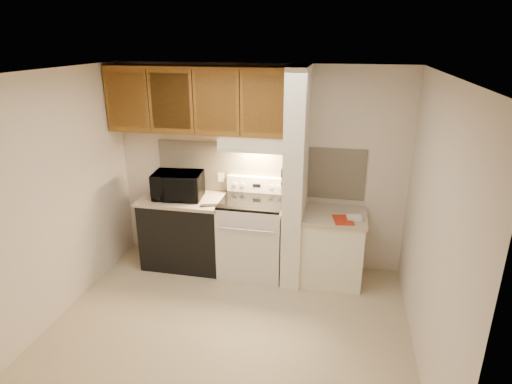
# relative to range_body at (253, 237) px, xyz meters

# --- Properties ---
(floor) EXTENTS (3.60, 3.60, 0.00)m
(floor) POSITION_rel_range_body_xyz_m (0.00, -1.16, -0.46)
(floor) COLOR #BFAD89
(floor) RESTS_ON ground
(ceiling) EXTENTS (3.60, 3.60, 0.00)m
(ceiling) POSITION_rel_range_body_xyz_m (0.00, -1.16, 2.04)
(ceiling) COLOR white
(ceiling) RESTS_ON wall_back
(wall_back) EXTENTS (3.60, 2.50, 0.02)m
(wall_back) POSITION_rel_range_body_xyz_m (0.00, 0.34, 0.79)
(wall_back) COLOR beige
(wall_back) RESTS_ON floor
(wall_left) EXTENTS (0.02, 3.00, 2.50)m
(wall_left) POSITION_rel_range_body_xyz_m (-1.80, -1.16, 0.79)
(wall_left) COLOR beige
(wall_left) RESTS_ON floor
(wall_right) EXTENTS (0.02, 3.00, 2.50)m
(wall_right) POSITION_rel_range_body_xyz_m (1.80, -1.16, 0.79)
(wall_right) COLOR beige
(wall_right) RESTS_ON floor
(backsplash) EXTENTS (2.60, 0.02, 0.63)m
(backsplash) POSITION_rel_range_body_xyz_m (0.00, 0.33, 0.78)
(backsplash) COLOR beige
(backsplash) RESTS_ON wall_back
(range_body) EXTENTS (0.76, 0.65, 0.92)m
(range_body) POSITION_rel_range_body_xyz_m (0.00, 0.00, 0.00)
(range_body) COLOR silver
(range_body) RESTS_ON floor
(oven_window) EXTENTS (0.50, 0.01, 0.30)m
(oven_window) POSITION_rel_range_body_xyz_m (0.00, -0.32, 0.04)
(oven_window) COLOR black
(oven_window) RESTS_ON range_body
(oven_handle) EXTENTS (0.65, 0.02, 0.02)m
(oven_handle) POSITION_rel_range_body_xyz_m (0.00, -0.35, 0.26)
(oven_handle) COLOR silver
(oven_handle) RESTS_ON range_body
(cooktop) EXTENTS (0.74, 0.64, 0.03)m
(cooktop) POSITION_rel_range_body_xyz_m (0.00, 0.00, 0.48)
(cooktop) COLOR black
(cooktop) RESTS_ON range_body
(range_backguard) EXTENTS (0.76, 0.08, 0.20)m
(range_backguard) POSITION_rel_range_body_xyz_m (0.00, 0.28, 0.59)
(range_backguard) COLOR silver
(range_backguard) RESTS_ON range_body
(range_display) EXTENTS (0.10, 0.01, 0.04)m
(range_display) POSITION_rel_range_body_xyz_m (0.00, 0.24, 0.59)
(range_display) COLOR black
(range_display) RESTS_ON range_backguard
(range_knob_left_outer) EXTENTS (0.05, 0.02, 0.05)m
(range_knob_left_outer) POSITION_rel_range_body_xyz_m (-0.28, 0.24, 0.59)
(range_knob_left_outer) COLOR silver
(range_knob_left_outer) RESTS_ON range_backguard
(range_knob_left_inner) EXTENTS (0.05, 0.02, 0.05)m
(range_knob_left_inner) POSITION_rel_range_body_xyz_m (-0.18, 0.24, 0.59)
(range_knob_left_inner) COLOR silver
(range_knob_left_inner) RESTS_ON range_backguard
(range_knob_right_inner) EXTENTS (0.05, 0.02, 0.05)m
(range_knob_right_inner) POSITION_rel_range_body_xyz_m (0.18, 0.24, 0.59)
(range_knob_right_inner) COLOR silver
(range_knob_right_inner) RESTS_ON range_backguard
(range_knob_right_outer) EXTENTS (0.05, 0.02, 0.05)m
(range_knob_right_outer) POSITION_rel_range_body_xyz_m (0.28, 0.24, 0.59)
(range_knob_right_outer) COLOR silver
(range_knob_right_outer) RESTS_ON range_backguard
(dishwasher_front) EXTENTS (1.00, 0.63, 0.87)m
(dishwasher_front) POSITION_rel_range_body_xyz_m (-0.88, 0.01, -0.03)
(dishwasher_front) COLOR black
(dishwasher_front) RESTS_ON floor
(left_countertop) EXTENTS (1.04, 0.67, 0.04)m
(left_countertop) POSITION_rel_range_body_xyz_m (-0.88, 0.01, 0.43)
(left_countertop) COLOR tan
(left_countertop) RESTS_ON dishwasher_front
(spoon_rest) EXTENTS (0.22, 0.13, 0.01)m
(spoon_rest) POSITION_rel_range_body_xyz_m (-0.48, -0.19, 0.46)
(spoon_rest) COLOR black
(spoon_rest) RESTS_ON left_countertop
(teal_jar) EXTENTS (0.11, 0.11, 0.09)m
(teal_jar) POSITION_rel_range_body_xyz_m (-1.23, 0.23, 0.50)
(teal_jar) COLOR #2D6C6B
(teal_jar) RESTS_ON left_countertop
(outlet) EXTENTS (0.08, 0.01, 0.12)m
(outlet) POSITION_rel_range_body_xyz_m (-0.48, 0.32, 0.64)
(outlet) COLOR white
(outlet) RESTS_ON backsplash
(microwave) EXTENTS (0.62, 0.46, 0.32)m
(microwave) POSITION_rel_range_body_xyz_m (-0.93, -0.01, 0.61)
(microwave) COLOR black
(microwave) RESTS_ON left_countertop
(partition_pillar) EXTENTS (0.22, 0.70, 2.50)m
(partition_pillar) POSITION_rel_range_body_xyz_m (0.51, -0.01, 0.79)
(partition_pillar) COLOR white
(partition_pillar) RESTS_ON floor
(pillar_trim) EXTENTS (0.01, 0.70, 0.04)m
(pillar_trim) POSITION_rel_range_body_xyz_m (0.39, -0.01, 0.84)
(pillar_trim) COLOR brown
(pillar_trim) RESTS_ON partition_pillar
(knife_strip) EXTENTS (0.02, 0.42, 0.04)m
(knife_strip) POSITION_rel_range_body_xyz_m (0.39, -0.06, 0.86)
(knife_strip) COLOR black
(knife_strip) RESTS_ON partition_pillar
(knife_blade_a) EXTENTS (0.01, 0.03, 0.16)m
(knife_blade_a) POSITION_rel_range_body_xyz_m (0.38, -0.22, 0.76)
(knife_blade_a) COLOR silver
(knife_blade_a) RESTS_ON knife_strip
(knife_handle_a) EXTENTS (0.02, 0.02, 0.10)m
(knife_handle_a) POSITION_rel_range_body_xyz_m (0.38, -0.21, 0.91)
(knife_handle_a) COLOR black
(knife_handle_a) RESTS_ON knife_strip
(knife_blade_b) EXTENTS (0.01, 0.04, 0.18)m
(knife_blade_b) POSITION_rel_range_body_xyz_m (0.38, -0.12, 0.75)
(knife_blade_b) COLOR silver
(knife_blade_b) RESTS_ON knife_strip
(knife_handle_b) EXTENTS (0.02, 0.02, 0.10)m
(knife_handle_b) POSITION_rel_range_body_xyz_m (0.38, -0.14, 0.91)
(knife_handle_b) COLOR black
(knife_handle_b) RESTS_ON knife_strip
(knife_blade_c) EXTENTS (0.01, 0.04, 0.20)m
(knife_blade_c) POSITION_rel_range_body_xyz_m (0.38, -0.07, 0.74)
(knife_blade_c) COLOR silver
(knife_blade_c) RESTS_ON knife_strip
(knife_handle_c) EXTENTS (0.02, 0.02, 0.10)m
(knife_handle_c) POSITION_rel_range_body_xyz_m (0.38, -0.04, 0.91)
(knife_handle_c) COLOR black
(knife_handle_c) RESTS_ON knife_strip
(knife_blade_d) EXTENTS (0.01, 0.04, 0.16)m
(knife_blade_d) POSITION_rel_range_body_xyz_m (0.38, 0.02, 0.76)
(knife_blade_d) COLOR silver
(knife_blade_d) RESTS_ON knife_strip
(knife_handle_d) EXTENTS (0.02, 0.02, 0.10)m
(knife_handle_d) POSITION_rel_range_body_xyz_m (0.38, 0.01, 0.91)
(knife_handle_d) COLOR black
(knife_handle_d) RESTS_ON knife_strip
(knife_blade_e) EXTENTS (0.01, 0.04, 0.18)m
(knife_blade_e) POSITION_rel_range_body_xyz_m (0.38, 0.11, 0.75)
(knife_blade_e) COLOR silver
(knife_blade_e) RESTS_ON knife_strip
(knife_handle_e) EXTENTS (0.02, 0.02, 0.10)m
(knife_handle_e) POSITION_rel_range_body_xyz_m (0.38, 0.12, 0.91)
(knife_handle_e) COLOR black
(knife_handle_e) RESTS_ON knife_strip
(oven_mitt) EXTENTS (0.03, 0.10, 0.23)m
(oven_mitt) POSITION_rel_range_body_xyz_m (0.38, 0.17, 0.75)
(oven_mitt) COLOR slate
(oven_mitt) RESTS_ON partition_pillar
(right_cab_base) EXTENTS (0.70, 0.60, 0.81)m
(right_cab_base) POSITION_rel_range_body_xyz_m (0.97, -0.01, -0.06)
(right_cab_base) COLOR white
(right_cab_base) RESTS_ON floor
(right_countertop) EXTENTS (0.74, 0.64, 0.04)m
(right_countertop) POSITION_rel_range_body_xyz_m (0.97, -0.01, 0.37)
(right_countertop) COLOR tan
(right_countertop) RESTS_ON right_cab_base
(red_folder) EXTENTS (0.26, 0.32, 0.01)m
(red_folder) POSITION_rel_range_body_xyz_m (1.07, -0.16, 0.39)
(red_folder) COLOR #B62711
(red_folder) RESTS_ON right_countertop
(white_box) EXTENTS (0.18, 0.14, 0.04)m
(white_box) POSITION_rel_range_body_xyz_m (1.19, -0.11, 0.41)
(white_box) COLOR white
(white_box) RESTS_ON right_countertop
(range_hood) EXTENTS (0.78, 0.44, 0.15)m
(range_hood) POSITION_rel_range_body_xyz_m (0.00, 0.12, 1.17)
(range_hood) COLOR white
(range_hood) RESTS_ON upper_cabinets
(hood_lip) EXTENTS (0.78, 0.04, 0.06)m
(hood_lip) POSITION_rel_range_body_xyz_m (0.00, -0.08, 1.12)
(hood_lip) COLOR white
(hood_lip) RESTS_ON range_hood
(upper_cabinets) EXTENTS (2.18, 0.33, 0.77)m
(upper_cabinets) POSITION_rel_range_body_xyz_m (-0.69, 0.17, 1.62)
(upper_cabinets) COLOR brown
(upper_cabinets) RESTS_ON wall_back
(cab_door_a) EXTENTS (0.46, 0.01, 0.63)m
(cab_door_a) POSITION_rel_range_body_xyz_m (-1.51, 0.01, 1.62)
(cab_door_a) COLOR brown
(cab_door_a) RESTS_ON upper_cabinets
(cab_gap_a) EXTENTS (0.01, 0.01, 0.73)m
(cab_gap_a) POSITION_rel_range_body_xyz_m (-1.23, 0.01, 1.62)
(cab_gap_a) COLOR black
(cab_gap_a) RESTS_ON upper_cabinets
(cab_door_b) EXTENTS (0.46, 0.01, 0.63)m
(cab_door_b) POSITION_rel_range_body_xyz_m (-0.96, 0.01, 1.62)
(cab_door_b) COLOR brown
(cab_door_b) RESTS_ON upper_cabinets
(cab_gap_b) EXTENTS (0.01, 0.01, 0.73)m
(cab_gap_b) POSITION_rel_range_body_xyz_m (-0.69, 0.01, 1.62)
(cab_gap_b) COLOR black
(cab_gap_b) RESTS_ON upper_cabinets
(cab_door_c) EXTENTS (0.46, 0.01, 0.63)m
(cab_door_c) POSITION_rel_range_body_xyz_m (-0.42, 0.01, 1.62)
(cab_door_c) COLOR brown
(cab_door_c) RESTS_ON upper_cabinets
(cab_gap_c) EXTENTS (0.01, 0.01, 0.73)m
(cab_gap_c) POSITION_rel_range_body_xyz_m (-0.14, 0.01, 1.62)
(cab_gap_c) COLOR black
(cab_gap_c) RESTS_ON upper_cabinets
(cab_door_d) EXTENTS (0.46, 0.01, 0.63)m
(cab_door_d) POSITION_rel_range_body_xyz_m (0.13, 0.01, 1.62)
(cab_door_d) COLOR brown
(cab_door_d) RESTS_ON upper_cabinets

